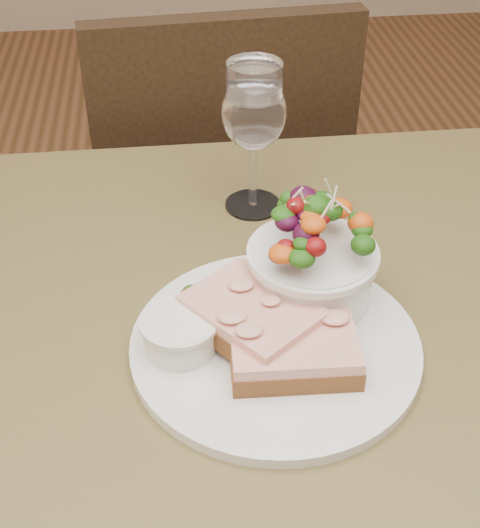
{
  "coord_description": "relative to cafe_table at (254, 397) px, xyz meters",
  "views": [
    {
      "loc": [
        -0.08,
        -0.54,
        1.26
      ],
      "look_at": [
        -0.01,
        0.03,
        0.81
      ],
      "focal_mm": 50.0,
      "sensor_mm": 36.0,
      "label": 1
    }
  ],
  "objects": [
    {
      "name": "dinner_plate",
      "position": [
        0.02,
        -0.03,
        0.11
      ],
      "size": [
        0.28,
        0.28,
        0.01
      ],
      "primitive_type": "cylinder",
      "color": "white",
      "rests_on": "cafe_table"
    },
    {
      "name": "sandwich_front",
      "position": [
        0.03,
        -0.06,
        0.13
      ],
      "size": [
        0.12,
        0.09,
        0.03
      ],
      "rotation": [
        0.0,
        0.0,
        -0.04
      ],
      "color": "#4F2A15",
      "rests_on": "dinner_plate"
    },
    {
      "name": "garnish",
      "position": [
        -0.06,
        0.04,
        0.12
      ],
      "size": [
        0.05,
        0.04,
        0.02
      ],
      "color": "#143B0A",
      "rests_on": "dinner_plate"
    },
    {
      "name": "chair_far",
      "position": [
        0.01,
        0.67,
        -0.36
      ],
      "size": [
        0.45,
        0.45,
        0.9
      ],
      "rotation": [
        0.0,
        0.0,
        3.22
      ],
      "color": "black",
      "rests_on": "ground"
    },
    {
      "name": "cafe_table",
      "position": [
        0.0,
        0.0,
        0.0
      ],
      "size": [
        0.8,
        0.8,
        0.75
      ],
      "color": "#4E4321",
      "rests_on": "ground"
    },
    {
      "name": "ramekin",
      "position": [
        -0.08,
        -0.03,
        0.13
      ],
      "size": [
        0.07,
        0.07,
        0.04
      ],
      "color": "white",
      "rests_on": "dinner_plate"
    },
    {
      "name": "salad_bowl",
      "position": [
        0.06,
        0.03,
        0.17
      ],
      "size": [
        0.12,
        0.12,
        0.13
      ],
      "color": "white",
      "rests_on": "dinner_plate"
    },
    {
      "name": "wine_glass",
      "position": [
        0.03,
        0.23,
        0.22
      ],
      "size": [
        0.08,
        0.08,
        0.18
      ],
      "color": "white",
      "rests_on": "cafe_table"
    },
    {
      "name": "sandwich_back",
      "position": [
        -0.01,
        -0.02,
        0.14
      ],
      "size": [
        0.15,
        0.15,
        0.03
      ],
      "rotation": [
        0.0,
        0.0,
        -0.9
      ],
      "color": "#4F2A15",
      "rests_on": "dinner_plate"
    }
  ]
}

